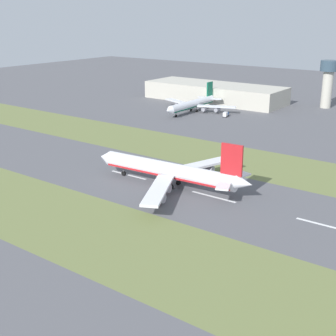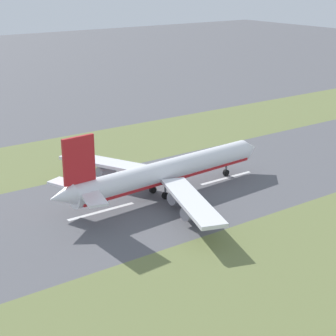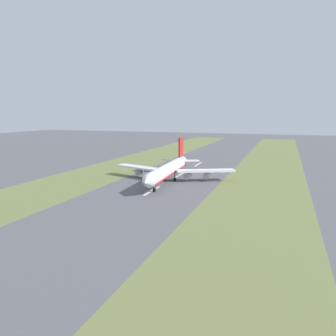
% 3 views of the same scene
% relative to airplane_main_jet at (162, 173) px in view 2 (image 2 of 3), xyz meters
% --- Properties ---
extents(ground_plane, '(800.00, 800.00, 0.00)m').
position_rel_airplane_main_jet_xyz_m(ground_plane, '(0.11, 2.54, -6.02)').
color(ground_plane, '#56565B').
extents(grass_median_west, '(40.00, 600.00, 0.01)m').
position_rel_airplane_main_jet_xyz_m(grass_median_west, '(-44.89, 2.54, -6.02)').
color(grass_median_west, olive).
rests_on(grass_median_west, ground).
extents(grass_median_east, '(40.00, 600.00, 0.01)m').
position_rel_airplane_main_jet_xyz_m(grass_median_east, '(45.11, 2.54, -6.02)').
color(grass_median_east, olive).
rests_on(grass_median_east, ground).
extents(centreline_dash_mid, '(1.20, 18.00, 0.01)m').
position_rel_airplane_main_jet_xyz_m(centreline_dash_mid, '(0.11, -18.10, -6.01)').
color(centreline_dash_mid, silver).
rests_on(centreline_dash_mid, ground).
extents(centreline_dash_far, '(1.20, 18.00, 0.01)m').
position_rel_airplane_main_jet_xyz_m(centreline_dash_far, '(0.11, 21.90, -6.01)').
color(centreline_dash_far, silver).
rests_on(centreline_dash_far, ground).
extents(airplane_main_jet, '(64.01, 67.21, 20.20)m').
position_rel_airplane_main_jet_xyz_m(airplane_main_jet, '(0.00, 0.00, 0.00)').
color(airplane_main_jet, white).
rests_on(airplane_main_jet, ground).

